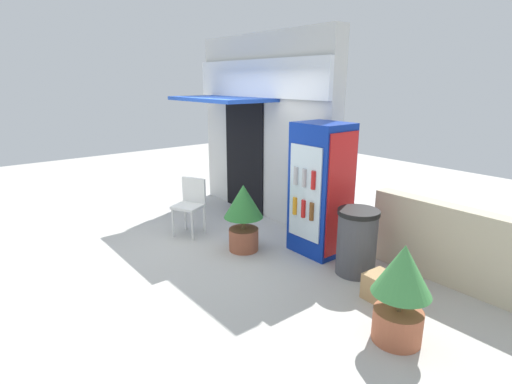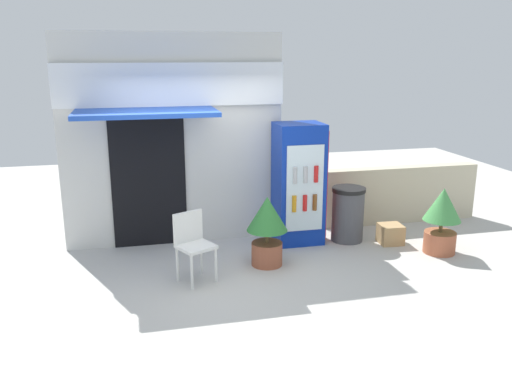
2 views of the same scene
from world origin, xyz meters
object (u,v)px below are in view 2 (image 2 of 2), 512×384
(drink_cooler, at_px, (299,184))
(potted_plant_curbside, at_px, (442,217))
(plastic_chair, at_px, (193,241))
(potted_plant_near_shop, at_px, (267,225))
(trash_bin, at_px, (348,214))
(cardboard_box, at_px, (390,234))

(drink_cooler, xyz_separation_m, potted_plant_curbside, (1.84, -0.94, -0.36))
(plastic_chair, relative_size, potted_plant_near_shop, 0.92)
(drink_cooler, height_order, trash_bin, drink_cooler)
(plastic_chair, bearing_deg, potted_plant_near_shop, 13.77)
(potted_plant_curbside, relative_size, cardboard_box, 2.83)
(plastic_chair, xyz_separation_m, trash_bin, (2.47, 0.91, -0.10))
(potted_plant_curbside, bearing_deg, cardboard_box, 135.05)
(trash_bin, relative_size, cardboard_box, 2.46)
(drink_cooler, xyz_separation_m, cardboard_box, (1.33, -0.43, -0.76))
(plastic_chair, relative_size, trash_bin, 1.05)
(cardboard_box, bearing_deg, plastic_chair, -168.45)
(drink_cooler, bearing_deg, cardboard_box, -17.80)
(drink_cooler, bearing_deg, potted_plant_near_shop, -131.05)
(plastic_chair, xyz_separation_m, potted_plant_near_shop, (1.03, 0.25, 0.04))
(drink_cooler, bearing_deg, potted_plant_curbside, -26.96)
(trash_bin, bearing_deg, drink_cooler, 169.36)
(potted_plant_curbside, xyz_separation_m, trash_bin, (-1.09, 0.80, -0.12))
(plastic_chair, distance_m, potted_plant_curbside, 3.57)
(plastic_chair, bearing_deg, drink_cooler, 31.37)
(plastic_chair, bearing_deg, potted_plant_curbside, 1.86)
(potted_plant_near_shop, bearing_deg, potted_plant_curbside, -3.07)
(potted_plant_near_shop, xyz_separation_m, trash_bin, (1.44, 0.66, -0.15))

